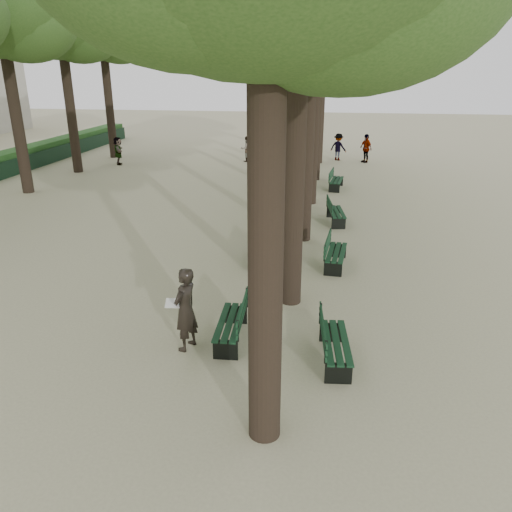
# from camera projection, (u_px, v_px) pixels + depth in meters

# --- Properties ---
(ground) EXTENTS (120.00, 120.00, 0.00)m
(ground) POSITION_uv_depth(u_px,v_px,m) (206.00, 360.00, 10.30)
(ground) COLOR tan
(ground) RESTS_ON ground
(tree_central_3) EXTENTS (6.00, 6.00, 9.95)m
(tree_central_3) POSITION_uv_depth(u_px,v_px,m) (317.00, 12.00, 19.38)
(tree_central_3) COLOR #33261C
(tree_central_3) RESTS_ON ground
(tree_central_4) EXTENTS (6.00, 6.00, 9.95)m
(tree_central_4) POSITION_uv_depth(u_px,v_px,m) (321.00, 22.00, 24.00)
(tree_central_4) COLOR #33261C
(tree_central_4) RESTS_ON ground
(tree_central_5) EXTENTS (6.00, 6.00, 9.95)m
(tree_central_5) POSITION_uv_depth(u_px,v_px,m) (324.00, 29.00, 28.62)
(tree_central_5) COLOR #33261C
(tree_central_5) RESTS_ON ground
(tree_far_4) EXTENTS (6.00, 6.00, 10.45)m
(tree_far_4) POSITION_uv_depth(u_px,v_px,m) (59.00, 15.00, 25.72)
(tree_far_4) COLOR #33261C
(tree_far_4) RESTS_ON ground
(tree_far_5) EXTENTS (6.00, 6.00, 10.45)m
(tree_far_5) POSITION_uv_depth(u_px,v_px,m) (101.00, 23.00, 30.34)
(tree_far_5) COLOR #33261C
(tree_far_5) RESTS_ON ground
(bench_left_0) EXTENTS (0.66, 1.83, 0.92)m
(bench_left_0) POSITION_uv_depth(u_px,v_px,m) (231.00, 329.00, 10.95)
(bench_left_0) COLOR black
(bench_left_0) RESTS_ON ground
(bench_left_1) EXTENTS (0.68, 1.83, 0.92)m
(bench_left_1) POSITION_uv_depth(u_px,v_px,m) (262.00, 253.00, 15.40)
(bench_left_1) COLOR black
(bench_left_1) RESTS_ON ground
(bench_left_2) EXTENTS (0.62, 1.81, 0.92)m
(bench_left_2) POSITION_uv_depth(u_px,v_px,m) (278.00, 213.00, 19.65)
(bench_left_2) COLOR black
(bench_left_2) RESTS_ON ground
(bench_left_3) EXTENTS (0.78, 1.85, 0.92)m
(bench_left_3) POSITION_uv_depth(u_px,v_px,m) (289.00, 186.00, 24.13)
(bench_left_3) COLOR black
(bench_left_3) RESTS_ON ground
(bench_right_0) EXTENTS (0.74, 1.85, 0.92)m
(bench_right_0) POSITION_uv_depth(u_px,v_px,m) (335.00, 349.00, 10.17)
(bench_right_0) COLOR black
(bench_right_0) RESTS_ON ground
(bench_right_1) EXTENTS (0.73, 1.84, 0.92)m
(bench_right_1) POSITION_uv_depth(u_px,v_px,m) (336.00, 258.00, 15.02)
(bench_right_1) COLOR black
(bench_right_1) RESTS_ON ground
(bench_right_2) EXTENTS (0.81, 1.86, 0.92)m
(bench_right_2) POSITION_uv_depth(u_px,v_px,m) (336.00, 216.00, 19.20)
(bench_right_2) COLOR black
(bench_right_2) RESTS_ON ground
(bench_right_3) EXTENTS (0.77, 1.85, 0.92)m
(bench_right_3) POSITION_uv_depth(u_px,v_px,m) (336.00, 184.00, 24.54)
(bench_right_3) COLOR black
(bench_right_3) RESTS_ON ground
(man_with_map) EXTENTS (0.73, 0.82, 1.85)m
(man_with_map) POSITION_uv_depth(u_px,v_px,m) (185.00, 309.00, 10.41)
(man_with_map) COLOR black
(man_with_map) RESTS_ON ground
(pedestrian_a) EXTENTS (0.83, 0.64, 1.58)m
(pedestrian_a) POSITION_uv_depth(u_px,v_px,m) (247.00, 149.00, 31.48)
(pedestrian_a) COLOR #262628
(pedestrian_a) RESTS_ON ground
(pedestrian_e) EXTENTS (0.90, 1.56, 1.67)m
(pedestrian_e) POSITION_uv_depth(u_px,v_px,m) (118.00, 151.00, 30.47)
(pedestrian_e) COLOR #262628
(pedestrian_e) RESTS_ON ground
(pedestrian_c) EXTENTS (0.88, 1.04, 1.76)m
(pedestrian_c) POSITION_uv_depth(u_px,v_px,m) (366.00, 148.00, 31.13)
(pedestrian_c) COLOR #262628
(pedestrian_c) RESTS_ON ground
(pedestrian_b) EXTENTS (1.12, 0.80, 1.68)m
(pedestrian_b) POSITION_uv_depth(u_px,v_px,m) (338.00, 147.00, 31.90)
(pedestrian_b) COLOR #262628
(pedestrian_b) RESTS_ON ground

